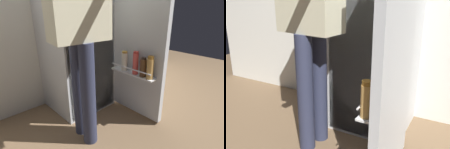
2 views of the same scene
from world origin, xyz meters
TOP-DOWN VIEW (x-y plane):
  - refrigerator at (0.03, 0.48)m, footprint 0.67×1.19m
  - person at (-0.28, 0.01)m, footprint 0.57×0.81m

SIDE VIEW (x-z plane):
  - refrigerator at x=0.03m, z-range 0.00..1.67m
  - person at x=-0.28m, z-range 0.19..1.95m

